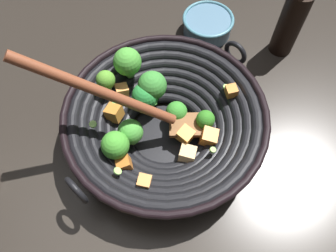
{
  "coord_description": "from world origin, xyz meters",
  "views": [
    {
      "loc": [
        0.31,
        -0.06,
        0.6
      ],
      "look_at": [
        -0.0,
        0.01,
        0.03
      ],
      "focal_mm": 35.67,
      "sensor_mm": 36.0,
      "label": 1
    }
  ],
  "objects": [
    {
      "name": "ground_plane",
      "position": [
        0.0,
        0.0,
        0.0
      ],
      "size": [
        4.0,
        4.0,
        0.0
      ],
      "primitive_type": "plane",
      "color": "#28231E"
    },
    {
      "name": "wok",
      "position": [
        -0.0,
        -0.0,
        0.06
      ],
      "size": [
        0.38,
        0.41,
        0.26
      ],
      "color": "black",
      "rests_on": "ground"
    },
    {
      "name": "soy_sauce_bottle",
      "position": [
        -0.17,
        0.31,
        0.09
      ],
      "size": [
        0.05,
        0.05,
        0.21
      ],
      "color": "black",
      "rests_on": "ground"
    },
    {
      "name": "prep_bowl",
      "position": [
        -0.26,
        0.16,
        0.03
      ],
      "size": [
        0.12,
        0.12,
        0.05
      ],
      "color": "slate",
      "rests_on": "ground"
    }
  ]
}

